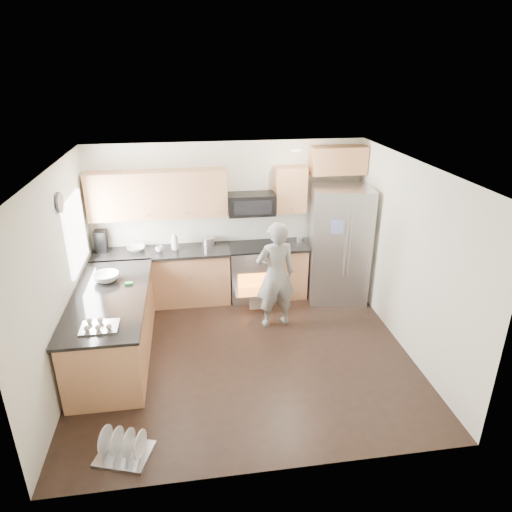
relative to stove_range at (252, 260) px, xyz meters
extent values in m
plane|color=black|center=(-0.35, -1.69, -0.68)|extent=(4.50, 4.50, 0.00)
cube|color=silver|center=(-0.35, 0.31, 0.62)|extent=(4.50, 0.04, 2.60)
cube|color=silver|center=(-0.35, -3.69, 0.62)|extent=(4.50, 0.04, 2.60)
cube|color=silver|center=(-2.60, -1.69, 0.62)|extent=(0.04, 4.00, 2.60)
cube|color=silver|center=(1.90, -1.69, 0.62)|extent=(0.04, 4.00, 2.60)
cube|color=white|center=(-0.35, -1.69, 1.92)|extent=(4.50, 4.00, 0.04)
cube|color=white|center=(-2.58, -0.69, 0.87)|extent=(0.04, 1.00, 1.00)
cylinder|color=#FCE9CA|center=(0.55, -0.59, 1.91)|extent=(0.14, 0.14, 0.02)
cylinder|color=#474754|center=(-2.57, -1.24, 1.47)|extent=(0.03, 0.26, 0.26)
cube|color=#AF7346|center=(-1.48, 0.01, -0.24)|extent=(2.15, 0.60, 0.87)
cube|color=black|center=(-1.48, 0.00, 0.23)|extent=(2.19, 0.64, 0.04)
cube|color=#AF7346|center=(0.65, 0.01, -0.24)|extent=(0.50, 0.60, 0.87)
cube|color=black|center=(0.65, 0.00, 0.23)|extent=(0.54, 0.64, 0.04)
cube|color=#AF7346|center=(-1.47, 0.14, 1.15)|extent=(2.16, 0.33, 0.74)
cube|color=#AF7346|center=(0.65, 0.14, 1.15)|extent=(0.50, 0.33, 0.74)
cube|color=#AF7346|center=(1.43, 0.14, 1.60)|extent=(0.90, 0.33, 0.44)
imported|color=silver|center=(-1.89, 0.09, 0.28)|extent=(0.29, 0.29, 0.07)
imported|color=silver|center=(-1.26, 0.04, 0.41)|extent=(0.12, 0.12, 0.31)
imported|color=silver|center=(-1.51, -0.02, 0.30)|extent=(0.12, 0.12, 0.09)
cylinder|color=#B7B7BC|center=(-0.72, 0.15, 0.32)|extent=(0.20, 0.20, 0.14)
cube|color=black|center=(-2.44, 0.16, 0.42)|extent=(0.18, 0.22, 0.34)
cylinder|color=#B7B7BC|center=(0.82, 0.08, 0.29)|extent=(0.09, 0.09, 0.07)
cube|color=#AF7346|center=(-2.10, -1.44, -0.24)|extent=(0.90, 2.30, 0.87)
cube|color=black|center=(-2.10, -1.44, 0.23)|extent=(0.96, 2.36, 0.04)
imported|color=white|center=(-2.20, -0.99, 0.30)|extent=(0.36, 0.36, 0.11)
cube|color=green|center=(-1.88, -1.16, 0.26)|extent=(0.10, 0.07, 0.03)
cube|color=#B7B7BC|center=(-2.09, -2.25, 0.29)|extent=(0.42, 0.32, 0.09)
cube|color=#B7B7BC|center=(0.00, -0.01, -0.23)|extent=(0.76, 0.62, 0.90)
cube|color=black|center=(0.00, -0.01, 0.24)|extent=(0.76, 0.60, 0.03)
cube|color=orange|center=(0.00, -0.33, -0.28)|extent=(0.56, 0.02, 0.34)
cube|color=#B7B7BC|center=(0.00, -0.49, -0.36)|extent=(0.70, 0.34, 0.03)
cube|color=white|center=(0.00, -0.54, -0.50)|extent=(0.24, 0.03, 0.28)
cube|color=black|center=(0.00, 0.11, 0.94)|extent=(0.76, 0.40, 0.34)
cube|color=#B7B7BC|center=(1.42, -0.24, 0.29)|extent=(1.06, 0.89, 1.93)
cylinder|color=#B7B7BC|center=(1.39, -0.62, 0.43)|extent=(0.03, 0.03, 1.05)
cylinder|color=#B7B7BC|center=(1.45, -0.62, 0.43)|extent=(0.03, 0.03, 1.05)
cube|color=#EB88C9|center=(1.63, -0.62, 0.22)|extent=(0.25, 0.05, 0.32)
cube|color=#8E9DE3|center=(1.23, -0.62, 0.74)|extent=(0.19, 0.04, 0.23)
imported|color=gray|center=(0.21, -0.97, 0.15)|extent=(0.66, 0.50, 1.66)
cube|color=#B7B7BC|center=(-1.80, -3.27, -0.66)|extent=(0.64, 0.57, 0.03)
cylinder|color=silver|center=(-1.98, -3.21, -0.50)|extent=(0.11, 0.29, 0.30)
cylinder|color=silver|center=(-1.86, -3.25, -0.50)|extent=(0.11, 0.29, 0.30)
cylinder|color=silver|center=(-1.74, -3.29, -0.50)|extent=(0.11, 0.29, 0.30)
cylinder|color=silver|center=(-1.62, -3.33, -0.50)|extent=(0.11, 0.29, 0.30)
camera|label=1|loc=(-0.98, -6.96, 3.06)|focal=32.00mm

